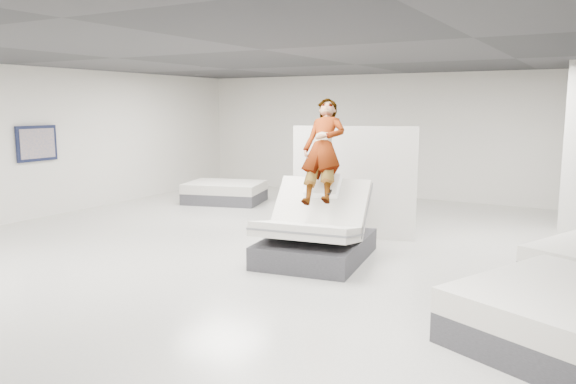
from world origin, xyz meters
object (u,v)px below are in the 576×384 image
object	(u,v)px
flat_bed_left_far	(225,192)
wall_poster	(37,143)
person	(323,174)
column	(576,149)
flat_bed_right_near	(561,315)
remote	(329,192)
divider_panel	(354,183)
hero_bed	(315,235)

from	to	relation	value
flat_bed_left_far	wall_poster	bearing A→B (deg)	-122.36
person	column	size ratio (longest dim) A/B	0.58
flat_bed_right_near	flat_bed_left_far	distance (m)	9.41
remote	flat_bed_right_near	size ratio (longest dim) A/B	0.05
flat_bed_right_near	divider_panel	bearing A→B (deg)	138.68
divider_panel	flat_bed_left_far	distance (m)	4.72
divider_panel	column	distance (m)	4.20
flat_bed_right_near	person	bearing A→B (deg)	152.72
remote	wall_poster	distance (m)	6.82
divider_panel	wall_poster	distance (m)	6.74
hero_bed	person	size ratio (longest dim) A/B	1.18
divider_panel	wall_poster	world-z (taller)	divider_panel
flat_bed_right_near	flat_bed_left_far	bearing A→B (deg)	147.09
person	hero_bed	bearing A→B (deg)	-90.00
flat_bed_left_far	column	bearing A→B (deg)	3.31
wall_poster	hero_bed	bearing A→B (deg)	-0.25
divider_panel	flat_bed_left_far	size ratio (longest dim) A/B	1.05
wall_poster	flat_bed_right_near	bearing A→B (deg)	-8.71
person	flat_bed_right_near	world-z (taller)	person
person	column	distance (m)	5.02
remote	column	bearing A→B (deg)	43.73
wall_poster	divider_panel	bearing A→B (deg)	14.22
flat_bed_left_far	column	xyz separation A→B (m)	(7.68, 0.44, 1.35)
flat_bed_left_far	wall_poster	xyz separation A→B (m)	(-2.25, -3.56, 1.35)
remote	flat_bed_left_far	xyz separation A→B (m)	(-4.55, 3.56, -0.83)
person	remote	world-z (taller)	person
flat_bed_right_near	wall_poster	xyz separation A→B (m)	(-10.15, 1.56, 1.31)
hero_bed	person	world-z (taller)	person
flat_bed_right_near	wall_poster	size ratio (longest dim) A/B	2.71
remote	column	world-z (taller)	column
hero_bed	person	bearing A→B (deg)	98.29
divider_panel	flat_bed_right_near	size ratio (longest dim) A/B	0.87
flat_bed_right_near	wall_poster	distance (m)	10.35
remote	wall_poster	size ratio (longest dim) A/B	0.15
divider_panel	flat_bed_left_far	world-z (taller)	divider_panel
hero_bed	column	xyz separation A→B (m)	(3.35, 4.03, 1.21)
person	divider_panel	xyz separation A→B (m)	(-0.03, 1.34, -0.31)
divider_panel	flat_bed_right_near	world-z (taller)	divider_panel
hero_bed	flat_bed_right_near	size ratio (longest dim) A/B	0.84
column	hero_bed	bearing A→B (deg)	-129.72
hero_bed	remote	distance (m)	0.72
flat_bed_right_near	column	xyz separation A→B (m)	(-0.22, 5.56, 1.31)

